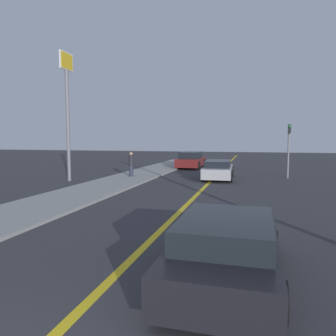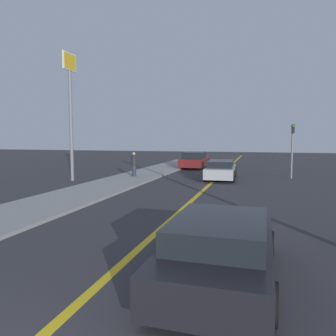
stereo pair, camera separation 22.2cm
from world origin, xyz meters
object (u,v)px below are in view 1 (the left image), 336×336
object	(u,v)px
car_near_right_lane	(226,249)
car_far_distant	(191,160)
car_ahead_center	(218,170)
pedestrian_mid_group	(131,164)
roadside_sign	(67,95)
traffic_light	(289,145)

from	to	relation	value
car_near_right_lane	car_far_distant	size ratio (longest dim) A/B	0.92
car_ahead_center	pedestrian_mid_group	bearing A→B (deg)	-173.55
roadside_sign	pedestrian_mid_group	bearing A→B (deg)	36.32
car_near_right_lane	roadside_sign	bearing A→B (deg)	132.35
traffic_light	roadside_sign	world-z (taller)	roadside_sign
car_near_right_lane	pedestrian_mid_group	bearing A→B (deg)	118.17
car_far_distant	pedestrian_mid_group	bearing A→B (deg)	-106.12
car_ahead_center	traffic_light	distance (m)	4.86
car_near_right_lane	roadside_sign	xyz separation A→B (m)	(-10.37, 11.69, 4.55)
car_ahead_center	car_near_right_lane	bearing A→B (deg)	-85.59
car_ahead_center	pedestrian_mid_group	distance (m)	5.60
car_far_distant	traffic_light	world-z (taller)	traffic_light
roadside_sign	traffic_light	bearing A→B (deg)	20.05
pedestrian_mid_group	car_far_distant	bearing A→B (deg)	73.39
car_far_distant	pedestrian_mid_group	world-z (taller)	pedestrian_mid_group
car_far_distant	roadside_sign	world-z (taller)	roadside_sign
car_far_distant	roadside_sign	xyz separation A→B (m)	(-5.54, -10.39, 4.46)
car_far_distant	roadside_sign	size ratio (longest dim) A/B	0.60
traffic_light	roadside_sign	size ratio (longest dim) A/B	0.45
car_ahead_center	car_far_distant	size ratio (longest dim) A/B	0.99
car_far_distant	pedestrian_mid_group	xyz separation A→B (m)	(-2.42, -8.10, 0.22)
car_near_right_lane	traffic_light	world-z (taller)	traffic_light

